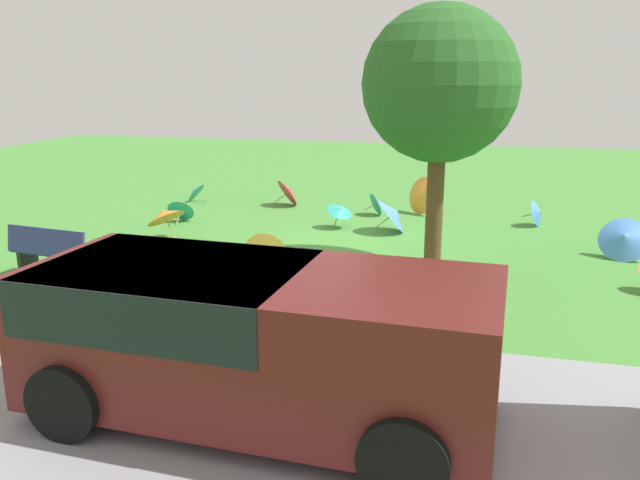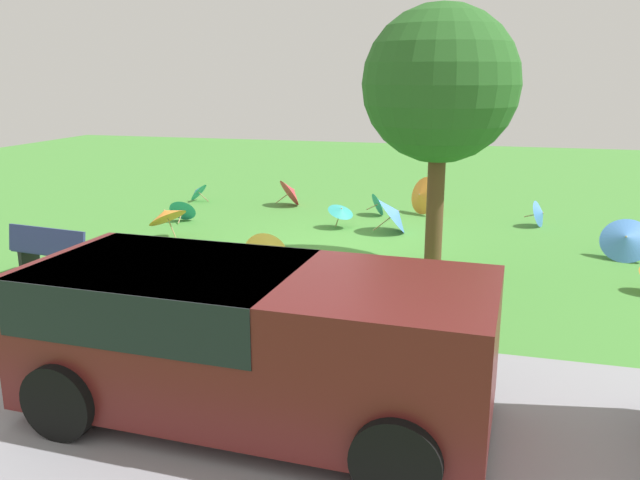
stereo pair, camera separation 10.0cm
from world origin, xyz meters
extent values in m
plane|color=#478C38|center=(0.00, 0.00, 0.00)|extent=(40.00, 40.00, 0.00)
cube|color=gray|center=(0.00, 6.72, 0.00)|extent=(40.00, 4.11, 0.01)
cube|color=#591919|center=(-0.41, 6.84, 0.85)|extent=(4.67, 2.09, 1.35)
cube|color=black|center=(0.51, 6.80, 1.25)|extent=(2.65, 2.02, 0.55)
cylinder|color=black|center=(1.23, 7.72, 0.38)|extent=(0.77, 0.25, 0.76)
cylinder|color=black|center=(1.16, 5.83, 0.38)|extent=(0.77, 0.25, 0.76)
cylinder|color=black|center=(-1.98, 7.86, 0.38)|extent=(0.77, 0.25, 0.76)
cylinder|color=black|center=(-2.06, 5.96, 0.38)|extent=(0.77, 0.25, 0.76)
cube|color=navy|center=(4.54, 3.35, 0.45)|extent=(1.64, 0.64, 0.05)
cube|color=navy|center=(4.56, 3.54, 0.68)|extent=(1.60, 0.31, 0.45)
cube|color=black|center=(5.17, 3.27, 0.23)|extent=(0.13, 0.41, 0.45)
cube|color=black|center=(3.90, 3.42, 0.23)|extent=(0.13, 0.41, 0.45)
cylinder|color=brown|center=(-1.61, 1.05, 1.21)|extent=(0.31, 0.31, 2.41)
sphere|color=#286023|center=(-1.61, 1.05, 3.21)|extent=(2.67, 2.67, 2.67)
cylinder|color=tan|center=(-1.00, 3.17, 0.28)|extent=(0.17, 0.44, 0.21)
cone|color=orange|center=(-0.91, 3.44, 0.40)|extent=(0.90, 0.67, 0.79)
sphere|color=tan|center=(-0.89, 3.50, 0.42)|extent=(0.05, 0.06, 0.05)
cylinder|color=tan|center=(0.77, -1.48, 0.19)|extent=(0.17, 0.14, 0.37)
cone|color=teal|center=(0.68, -1.42, 0.41)|extent=(0.81, 0.81, 0.34)
sphere|color=tan|center=(0.67, -1.40, 0.45)|extent=(0.06, 0.06, 0.05)
cylinder|color=tan|center=(-5.09, -0.56, 0.20)|extent=(0.11, 0.40, 0.34)
cone|color=#4C8CE5|center=(-5.03, -0.30, 0.41)|extent=(1.06, 0.90, 0.82)
sphere|color=tan|center=(-5.02, -0.24, 0.46)|extent=(0.05, 0.06, 0.05)
cylinder|color=tan|center=(3.83, 0.56, 0.23)|extent=(0.26, 0.12, 0.46)
cone|color=orange|center=(3.99, 0.50, 0.53)|extent=(1.04, 1.05, 0.56)
sphere|color=tan|center=(4.03, 0.48, 0.61)|extent=(0.06, 0.05, 0.05)
cylinder|color=tan|center=(2.74, -3.46, 0.22)|extent=(0.32, 0.25, 0.26)
cone|color=#D8383F|center=(2.54, -3.61, 0.38)|extent=(0.94, 0.98, 0.76)
sphere|color=tan|center=(2.49, -3.65, 0.42)|extent=(0.06, 0.06, 0.05)
cylinder|color=tan|center=(1.26, 2.14, 0.20)|extent=(0.29, 0.28, 0.29)
cone|color=yellow|center=(1.09, 2.30, 0.38)|extent=(1.02, 1.02, 0.75)
sphere|color=tan|center=(1.05, 2.34, 0.42)|extent=(0.06, 0.06, 0.05)
cylinder|color=tan|center=(0.26, -2.92, 0.21)|extent=(0.26, 0.17, 0.14)
cone|color=teal|center=(0.09, -3.01, 0.29)|extent=(0.57, 0.66, 0.58)
sphere|color=tan|center=(0.05, -3.04, 0.31)|extent=(0.06, 0.05, 0.05)
cylinder|color=tan|center=(-3.46, -2.81, 0.24)|extent=(0.30, 0.12, 0.12)
cone|color=#4C8CE5|center=(-3.66, -2.75, 0.31)|extent=(0.48, 0.68, 0.62)
sphere|color=tan|center=(-3.71, -2.73, 0.33)|extent=(0.05, 0.05, 0.05)
cylinder|color=tan|center=(4.42, -0.95, 0.14)|extent=(0.07, 0.34, 0.25)
cone|color=teal|center=(4.45, -1.16, 0.29)|extent=(0.68, 0.54, 0.58)
sphere|color=tan|center=(4.45, -1.21, 0.33)|extent=(0.04, 0.05, 0.05)
cylinder|color=tan|center=(-0.28, -1.29, 0.20)|extent=(0.40, 0.12, 0.34)
cone|color=#4C8CE5|center=(-0.55, -1.36, 0.42)|extent=(0.93, 1.06, 0.83)
sphere|color=tan|center=(-0.62, -1.37, 0.48)|extent=(0.06, 0.05, 0.05)
cylinder|color=tan|center=(-1.16, -3.72, 0.37)|extent=(0.45, 0.49, 0.19)
cone|color=orange|center=(-0.89, -3.42, 0.48)|extent=(0.98, 0.94, 0.96)
sphere|color=tan|center=(-0.83, -3.36, 0.50)|extent=(0.06, 0.06, 0.04)
cylinder|color=tan|center=(5.02, -3.49, 0.13)|extent=(0.30, 0.03, 0.25)
cone|color=teal|center=(5.20, -3.49, 0.28)|extent=(0.47, 0.59, 0.52)
sphere|color=tan|center=(5.25, -3.49, 0.32)|extent=(0.05, 0.04, 0.05)
camera|label=1|loc=(-2.50, 12.47, 3.38)|focal=36.39mm
camera|label=2|loc=(-2.59, 12.44, 3.38)|focal=36.39mm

